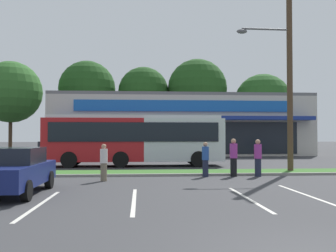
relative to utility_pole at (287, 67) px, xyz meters
The scene contains 20 objects.
grass_median 7.51m from the utility_pole, behind, with size 56.00×2.20×0.12m, color #386B28.
curb_lip 7.62m from the utility_pole, 165.68° to the right, with size 56.00×0.24×0.12m, color gray.
parking_stripe_0 14.81m from the utility_pole, 140.92° to the right, with size 0.12×4.80×0.01m, color silver.
parking_stripe_1 12.74m from the utility_pole, 134.31° to the right, with size 0.12×4.80×0.01m, color silver.
parking_stripe_2 10.81m from the utility_pole, 118.94° to the right, with size 0.12×4.80×0.01m, color silver.
parking_stripe_3 9.63m from the utility_pole, 107.50° to the right, with size 0.12×4.80×0.01m, color silver.
storefront_building 21.96m from the utility_pole, 99.53° to the left, with size 25.75×12.49×6.12m.
tree_far_left 37.23m from the utility_pole, 129.65° to the left, with size 7.57×7.57×11.15m.
tree_left 35.22m from the utility_pole, 115.04° to the left, with size 7.50×7.50×11.94m.
tree_mid_left 33.10m from the utility_pole, 102.88° to the left, with size 6.85×6.85×11.29m.
tree_mid 31.72m from the utility_pole, 90.14° to the left, with size 8.01×8.01×12.35m.
tree_mid_right 32.07m from the utility_pole, 74.15° to the left, with size 7.67×7.67×10.31m.
utility_pole is the anchor object (origin of this frame).
city_bus 10.32m from the utility_pole, 148.34° to the left, with size 11.39×2.79×3.25m.
car_0 19.38m from the utility_pole, 141.41° to the left, with size 4.32×1.99×1.50m.
car_1 14.58m from the utility_pole, 151.13° to the right, with size 1.98×4.62×1.55m.
pedestrian_near_bench 5.49m from the utility_pole, 141.20° to the right, with size 0.36×0.36×1.78m.
pedestrian_by_pole 6.01m from the utility_pole, 153.38° to the right, with size 0.37×0.37×1.82m.
pedestrian_mid 10.99m from the utility_pole, 161.57° to the right, with size 0.32×0.32×1.60m.
pedestrian_far 6.94m from the utility_pole, 159.94° to the right, with size 0.33×0.33×1.65m.
Camera 1 is at (-2.77, -5.73, 1.94)m, focal length 41.04 mm.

